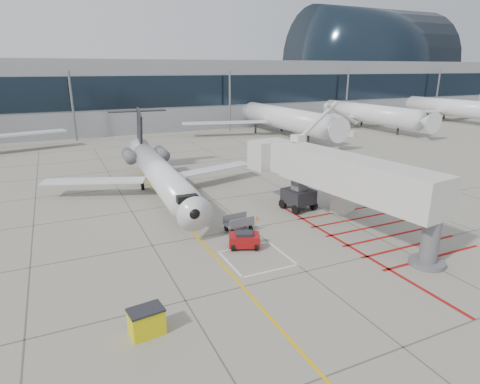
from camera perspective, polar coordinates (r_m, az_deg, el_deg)
name	(u,v)px	position (r m, az deg, el deg)	size (l,w,h in m)	color
ground_plane	(275,247)	(29.38, 4.98, -7.82)	(260.00, 260.00, 0.00)	gray
regional_jet	(164,164)	(38.48, -10.81, 3.99)	(22.98, 28.98, 7.59)	white
jet_bridge	(353,183)	(31.88, 15.80, 1.17)	(9.35, 19.74, 7.90)	silver
pushback_tug	(244,239)	(28.96, 0.62, -6.75)	(2.19, 1.37, 1.28)	#9B0F10
spill_bin	(147,321)	(20.84, -13.15, -17.48)	(1.61, 1.07, 1.39)	#D6CD0B
baggage_cart	(238,223)	(31.76, -0.22, -4.45)	(2.14, 1.35, 1.35)	slate
ground_power_unit	(343,201)	(37.28, 14.49, -1.29)	(2.32, 1.35, 1.83)	beige
cone_nose	(183,224)	(33.08, -8.18, -4.59)	(0.31, 0.31, 0.43)	orange
cone_side	(257,217)	(34.28, 2.40, -3.62)	(0.31, 0.31, 0.43)	#F05C0C
terminal_building	(162,93)	(96.04, -11.05, 13.69)	(180.00, 28.00, 14.00)	gray
terminal_glass_band	(179,91)	(82.46, -8.60, 13.98)	(180.00, 0.10, 6.00)	black
terminal_dome	(369,62)	(124.95, 17.82, 17.18)	(40.00, 28.00, 28.00)	black
bg_aircraft_c	(274,103)	(79.68, 4.90, 12.55)	(35.99, 39.99, 12.00)	silver
bg_aircraft_d	(359,100)	(91.87, 16.61, 12.40)	(34.74, 38.60, 11.58)	silver
bg_aircraft_e	(446,96)	(111.08, 27.22, 12.05)	(35.63, 39.59, 11.88)	silver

